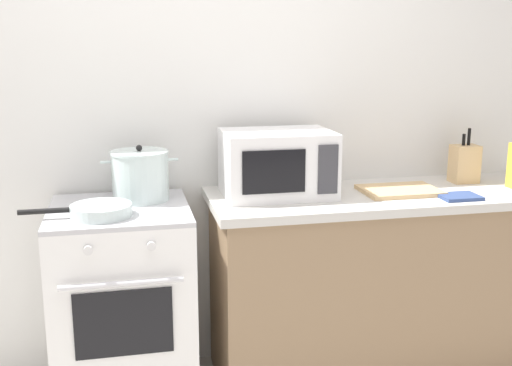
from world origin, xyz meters
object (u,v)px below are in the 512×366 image
(microwave, at_px, (277,163))
(cutting_board, at_px, (400,190))
(stock_pot, at_px, (140,175))
(frying_pan, at_px, (100,210))
(oven_mitt, at_px, (459,197))
(knife_block, at_px, (464,163))
(stove, at_px, (124,307))

(microwave, distance_m, cutting_board, 0.60)
(stock_pot, relative_size, frying_pan, 0.76)
(cutting_board, bearing_deg, oven_mitt, -36.28)
(microwave, bearing_deg, oven_mitt, -16.60)
(microwave, bearing_deg, stock_pot, 176.04)
(cutting_board, distance_m, knife_block, 0.44)
(microwave, bearing_deg, frying_pan, -165.73)
(frying_pan, relative_size, oven_mitt, 2.50)
(stove, relative_size, microwave, 1.84)
(microwave, bearing_deg, knife_block, 3.57)
(frying_pan, height_order, knife_block, knife_block)
(stove, height_order, frying_pan, frying_pan)
(knife_block, bearing_deg, oven_mitt, -122.88)
(microwave, height_order, oven_mitt, microwave)
(microwave, xyz_separation_m, oven_mitt, (0.80, -0.24, -0.14))
(knife_block, bearing_deg, microwave, -176.43)
(microwave, bearing_deg, cutting_board, -7.66)
(stove, bearing_deg, frying_pan, -121.62)
(stove, xyz_separation_m, knife_block, (1.72, 0.14, 0.56))
(cutting_board, bearing_deg, knife_block, 18.77)
(stove, bearing_deg, oven_mitt, -5.96)
(cutting_board, distance_m, oven_mitt, 0.27)
(frying_pan, bearing_deg, stove, 58.38)
(stove, bearing_deg, stock_pot, 50.82)
(frying_pan, relative_size, knife_block, 1.63)
(stove, bearing_deg, knife_block, 4.70)
(stock_pot, xyz_separation_m, knife_block, (1.62, 0.02, -0.02))
(stock_pot, bearing_deg, knife_block, 0.67)
(stock_pot, distance_m, microwave, 0.63)
(stock_pot, height_order, frying_pan, stock_pot)
(stove, height_order, microwave, microwave)
(oven_mitt, bearing_deg, stove, 174.04)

